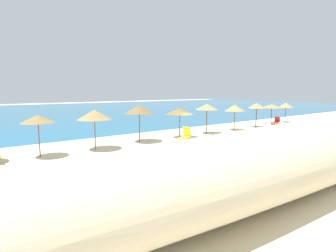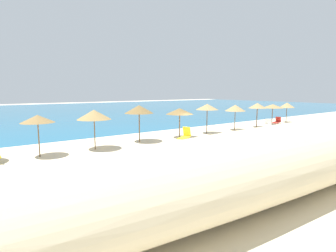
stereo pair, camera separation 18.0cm
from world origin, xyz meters
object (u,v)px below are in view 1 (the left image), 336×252
object	(u,v)px
beach_umbrella_6	(207,107)
beach_umbrella_3	(94,115)
lounge_chair_0	(185,136)
lounge_chair_3	(276,121)
cooler_box	(179,153)
beach_umbrella_10	(286,105)
lounge_chair_1	(268,124)
beach_umbrella_5	(180,111)
beach_umbrella_7	(235,108)
beach_umbrella_2	(38,119)
beach_umbrella_9	(272,106)
beach_umbrella_4	(139,109)
beach_umbrella_8	(257,106)

from	to	relation	value
beach_umbrella_6	beach_umbrella_3	bearing A→B (deg)	-178.51
lounge_chair_0	lounge_chair_3	distance (m)	15.71
lounge_chair_0	cooler_box	distance (m)	4.98
beach_umbrella_10	lounge_chair_1	world-z (taller)	beach_umbrella_10
beach_umbrella_5	beach_umbrella_7	distance (m)	7.54
beach_umbrella_3	beach_umbrella_6	world-z (taller)	beach_umbrella_6
beach_umbrella_3	lounge_chair_1	distance (m)	19.30
lounge_chair_1	cooler_box	distance (m)	15.94
beach_umbrella_10	lounge_chair_0	world-z (taller)	beach_umbrella_10
lounge_chair_1	cooler_box	size ratio (longest dim) A/B	2.99
beach_umbrella_2	beach_umbrella_7	bearing A→B (deg)	0.30
beach_umbrella_7	cooler_box	distance (m)	12.88
lounge_chair_3	beach_umbrella_9	bearing A→B (deg)	-17.59
beach_umbrella_6	beach_umbrella_10	world-z (taller)	beach_umbrella_6
beach_umbrella_6	beach_umbrella_9	xyz separation A→B (m)	(11.49, 0.27, -0.33)
beach_umbrella_6	lounge_chair_3	distance (m)	11.68
beach_umbrella_9	lounge_chair_3	distance (m)	1.96
beach_umbrella_9	lounge_chair_0	size ratio (longest dim) A/B	1.53
beach_umbrella_3	beach_umbrella_5	world-z (taller)	beach_umbrella_3
beach_umbrella_3	beach_umbrella_2	bearing A→B (deg)	179.41
lounge_chair_3	lounge_chair_1	bearing A→B (deg)	92.51
beach_umbrella_3	lounge_chair_3	bearing A→B (deg)	-0.26
beach_umbrella_4	beach_umbrella_5	world-z (taller)	beach_umbrella_4
lounge_chair_3	cooler_box	world-z (taller)	lounge_chair_3
beach_umbrella_10	cooler_box	xyz separation A→B (m)	(-22.61, -5.53, -2.08)
beach_umbrella_2	beach_umbrella_8	world-z (taller)	beach_umbrella_8
lounge_chair_1	lounge_chair_3	distance (m)	3.85
beach_umbrella_6	beach_umbrella_10	xyz separation A→B (m)	(14.88, 0.35, -0.33)
beach_umbrella_2	lounge_chair_1	world-z (taller)	beach_umbrella_2
beach_umbrella_8	cooler_box	distance (m)	16.36
beach_umbrella_9	lounge_chair_3	world-z (taller)	beach_umbrella_9
beach_umbrella_8	beach_umbrella_10	xyz separation A→B (m)	(7.18, 0.55, -0.20)
beach_umbrella_7	beach_umbrella_8	distance (m)	3.76
beach_umbrella_5	beach_umbrella_10	size ratio (longest dim) A/B	1.01
beach_umbrella_9	beach_umbrella_10	size ratio (longest dim) A/B	0.97
beach_umbrella_5	beach_umbrella_9	distance (m)	15.10
beach_umbrella_8	beach_umbrella_9	xyz separation A→B (m)	(3.79, 0.47, -0.20)
beach_umbrella_4	beach_umbrella_6	xyz separation A→B (m)	(7.38, -0.25, -0.06)
beach_umbrella_4	lounge_chair_1	bearing A→B (deg)	-6.98
beach_umbrella_9	cooler_box	world-z (taller)	beach_umbrella_9
beach_umbrella_2	lounge_chair_3	bearing A→B (deg)	-0.31
beach_umbrella_8	beach_umbrella_9	bearing A→B (deg)	7.04
beach_umbrella_9	beach_umbrella_5	bearing A→B (deg)	-178.04
beach_umbrella_3	beach_umbrella_9	bearing A→B (deg)	1.41
beach_umbrella_2	beach_umbrella_9	bearing A→B (deg)	1.14
beach_umbrella_5	beach_umbrella_10	bearing A→B (deg)	1.87
beach_umbrella_6	beach_umbrella_9	distance (m)	11.49
beach_umbrella_8	beach_umbrella_6	bearing A→B (deg)	178.50
beach_umbrella_3	lounge_chair_0	world-z (taller)	beach_umbrella_3
beach_umbrella_9	beach_umbrella_8	bearing A→B (deg)	-172.96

